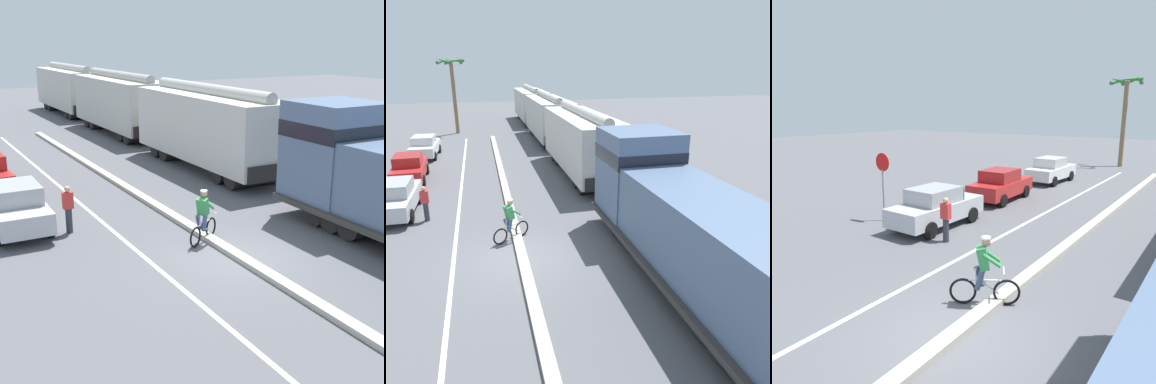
{
  "view_description": "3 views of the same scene",
  "coord_description": "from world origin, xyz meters",
  "views": [
    {
      "loc": [
        -8.35,
        -12.35,
        6.3
      ],
      "look_at": [
        -0.25,
        2.15,
        1.49
      ],
      "focal_mm": 50.0,
      "sensor_mm": 36.0,
      "label": 1
    },
    {
      "loc": [
        -1.09,
        -12.31,
        6.7
      ],
      "look_at": [
        2.49,
        1.36,
        1.83
      ],
      "focal_mm": 35.0,
      "sensor_mm": 36.0,
      "label": 2
    },
    {
      "loc": [
        4.17,
        -5.53,
        4.58
      ],
      "look_at": [
        -4.82,
        7.03,
        1.21
      ],
      "focal_mm": 35.0,
      "sensor_mm": 36.0,
      "label": 3
    }
  ],
  "objects": [
    {
      "name": "median_curb",
      "position": [
        0.0,
        6.0,
        0.08
      ],
      "size": [
        0.36,
        36.0,
        0.16
      ],
      "primitive_type": "cube",
      "color": "#B2AD9E",
      "rests_on": "ground"
    },
    {
      "name": "ground_plane",
      "position": [
        0.0,
        0.0,
        0.0
      ],
      "size": [
        120.0,
        120.0,
        0.0
      ],
      "primitive_type": "plane",
      "color": "#56565B"
    },
    {
      "name": "cyclist",
      "position": [
        -0.24,
        1.46,
        0.82
      ],
      "size": [
        1.49,
        0.95,
        1.71
      ],
      "color": "black",
      "rests_on": "ground"
    },
    {
      "name": "parked_car_silver",
      "position": [
        -5.16,
        5.6,
        0.82
      ],
      "size": [
        1.91,
        4.24,
        1.62
      ],
      "color": "#B7BABF",
      "rests_on": "ground"
    },
    {
      "name": "lane_stripe",
      "position": [
        -2.4,
        6.0,
        0.0
      ],
      "size": [
        0.14,
        36.0,
        0.01
      ],
      "primitive_type": "cube",
      "color": "silver",
      "rests_on": "ground"
    },
    {
      "name": "hopper_car_lead",
      "position": [
        5.03,
        9.93,
        2.08
      ],
      "size": [
        2.9,
        10.6,
        4.18
      ],
      "color": "silver",
      "rests_on": "ground"
    },
    {
      "name": "hopper_car_trailing",
      "position": [
        5.03,
        33.13,
        2.08
      ],
      "size": [
        2.9,
        10.6,
        4.18
      ],
      "color": "beige",
      "rests_on": "ground"
    },
    {
      "name": "hopper_car_middle",
      "position": [
        5.03,
        21.53,
        2.08
      ],
      "size": [
        2.9,
        10.6,
        4.18
      ],
      "color": "beige",
      "rests_on": "ground"
    },
    {
      "name": "pedestrian_by_cars",
      "position": [
        -3.71,
        4.39,
        0.85
      ],
      "size": [
        0.34,
        0.22,
        1.62
      ],
      "color": "#33333D",
      "rests_on": "ground"
    }
  ]
}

